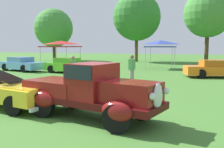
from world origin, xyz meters
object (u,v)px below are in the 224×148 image
neighbor_convertible (10,91)px  canopy_tent_center_field (161,43)px  show_car_lime (68,66)px  show_car_orange (218,69)px  canopy_tent_left_field (61,43)px  show_car_skyblue (22,64)px  feature_pickup_truck (91,90)px  spectator_by_row (73,71)px  spectator_near_truck (132,69)px

neighbor_convertible → canopy_tent_center_field: 17.74m
show_car_lime → show_car_orange: 11.35m
canopy_tent_left_field → canopy_tent_center_field: (10.12, 1.30, -0.00)m
show_car_skyblue → show_car_lime: bearing=-1.6°
neighbor_convertible → canopy_tent_left_field: size_ratio=1.33×
show_car_orange → feature_pickup_truck: bearing=-108.6°
neighbor_convertible → show_car_orange: 14.14m
neighbor_convertible → show_car_skyblue: 13.99m
feature_pickup_truck → spectator_by_row: 5.87m
spectator_near_truck → spectator_by_row: (-2.58, -2.27, 0.00)m
show_car_lime → canopy_tent_left_field: size_ratio=1.25×
neighbor_convertible → spectator_near_truck: bearing=67.9°
spectator_by_row → show_car_lime: bearing=121.0°
show_car_lime → spectator_by_row: bearing=-59.0°
feature_pickup_truck → show_car_orange: (4.15, 12.36, -0.27)m
spectator_by_row → show_car_skyblue: bearing=142.3°
show_car_orange → canopy_tent_left_field: size_ratio=1.47×
show_car_orange → spectator_by_row: bearing=-134.7°
neighbor_convertible → canopy_tent_center_field: bearing=81.3°
show_car_orange → canopy_tent_center_field: canopy_tent_center_field is taller
show_car_orange → canopy_tent_left_field: bearing=164.4°
feature_pickup_truck → canopy_tent_left_field: canopy_tent_left_field is taller
canopy_tent_center_field → canopy_tent_left_field: bearing=-172.7°
show_car_orange → show_car_skyblue: bearing=-177.1°
feature_pickup_truck → canopy_tent_center_field: (-0.74, 17.86, 1.55)m
show_car_skyblue → spectator_near_truck: 12.03m
show_car_lime → show_car_orange: bearing=4.7°
neighbor_convertible → show_car_skyblue: (-8.45, 11.15, 0.02)m
canopy_tent_left_field → spectator_by_row: bearing=-56.8°
show_car_orange → spectator_near_truck: 7.08m
spectator_near_truck → canopy_tent_left_field: 13.94m
feature_pickup_truck → show_car_orange: feature_pickup_truck is taller
show_car_skyblue → show_car_lime: 4.69m
spectator_by_row → canopy_tent_left_field: canopy_tent_left_field is taller
spectator_near_truck → neighbor_convertible: bearing=-112.1°
neighbor_convertible → canopy_tent_center_field: size_ratio=1.63×
show_car_skyblue → canopy_tent_center_field: 12.90m
feature_pickup_truck → neighbor_convertible: 3.44m
spectator_by_row → canopy_tent_left_field: bearing=123.2°
show_car_skyblue → spectator_by_row: (8.62, -6.66, 0.31)m
show_car_lime → spectator_near_truck: size_ratio=2.44×
feature_pickup_truck → show_car_lime: 13.50m
neighbor_convertible → show_car_lime: 11.65m
neighbor_convertible → show_car_skyblue: neighbor_convertible is taller
show_car_skyblue → spectator_near_truck: spectator_near_truck is taller
neighbor_convertible → feature_pickup_truck: bearing=-6.9°
canopy_tent_left_field → canopy_tent_center_field: same height
feature_pickup_truck → canopy_tent_left_field: size_ratio=1.45×
canopy_tent_left_field → show_car_skyblue: bearing=-101.3°
show_car_skyblue → canopy_tent_center_field: (11.11, 6.29, 1.82)m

